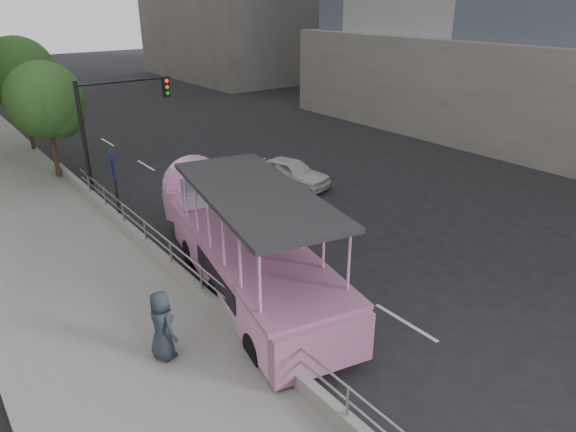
% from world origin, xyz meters
% --- Properties ---
extents(ground, '(160.00, 160.00, 0.00)m').
position_xyz_m(ground, '(0.00, 0.00, 0.00)').
color(ground, black).
extents(sidewalk, '(5.50, 80.00, 0.30)m').
position_xyz_m(sidewalk, '(-5.75, 10.00, 0.15)').
color(sidewalk, gray).
rests_on(sidewalk, ground).
extents(kerb_wall, '(0.24, 30.00, 0.36)m').
position_xyz_m(kerb_wall, '(-3.12, 2.00, 0.48)').
color(kerb_wall, gray).
rests_on(kerb_wall, sidewalk).
extents(guardrail, '(0.07, 22.00, 0.71)m').
position_xyz_m(guardrail, '(-3.12, 2.00, 1.14)').
color(guardrail, '#9F9FA3').
rests_on(guardrail, kerb_wall).
extents(duck_boat, '(4.55, 10.83, 3.50)m').
position_xyz_m(duck_boat, '(-1.40, 2.74, 1.30)').
color(duck_boat, black).
rests_on(duck_boat, ground).
extents(car, '(2.68, 4.22, 1.34)m').
position_xyz_m(car, '(5.24, 8.81, 0.67)').
color(car, silver).
rests_on(car, ground).
extents(pedestrian_far, '(0.69, 0.94, 1.77)m').
position_xyz_m(pedestrian_far, '(-5.07, 0.31, 1.19)').
color(pedestrian_far, '#28303B').
rests_on(pedestrian_far, sidewalk).
extents(parking_sign, '(0.10, 0.69, 3.06)m').
position_xyz_m(parking_sign, '(-3.00, 8.86, 1.89)').
color(parking_sign, black).
rests_on(parking_sign, ground).
extents(traffic_signal, '(4.20, 0.32, 5.20)m').
position_xyz_m(traffic_signal, '(-1.70, 12.50, 3.50)').
color(traffic_signal, black).
rests_on(traffic_signal, ground).
extents(street_tree_near, '(3.52, 3.52, 5.72)m').
position_xyz_m(street_tree_near, '(-3.30, 15.93, 3.82)').
color(street_tree_near, '#3E281C').
rests_on(street_tree_near, ground).
extents(street_tree_far, '(3.97, 3.97, 6.45)m').
position_xyz_m(street_tree_far, '(-3.10, 21.93, 4.31)').
color(street_tree_far, '#3E281C').
rests_on(street_tree_far, ground).
extents(tower_podium, '(26.00, 26.00, 6.00)m').
position_xyz_m(tower_podium, '(30.00, 10.00, 3.00)').
color(tower_podium, gray).
rests_on(tower_podium, ground).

